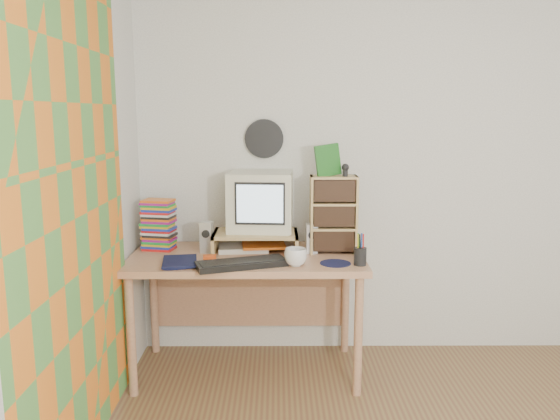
{
  "coord_description": "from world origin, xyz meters",
  "views": [
    {
      "loc": [
        -0.85,
        -1.8,
        1.6
      ],
      "look_at": [
        -0.83,
        1.33,
        1.04
      ],
      "focal_mm": 35.0,
      "sensor_mm": 36.0,
      "label": 1
    }
  ],
  "objects_px": {
    "dvd_stack": "(159,229)",
    "mug": "(296,257)",
    "cd_rack": "(333,214)",
    "diary": "(162,260)",
    "desk": "(248,274)",
    "crt_monitor": "(261,202)",
    "keyboard": "(242,264)"
  },
  "relations": [
    {
      "from": "dvd_stack",
      "to": "mug",
      "type": "distance_m",
      "value": 0.93
    },
    {
      "from": "cd_rack",
      "to": "diary",
      "type": "distance_m",
      "value": 1.05
    },
    {
      "from": "desk",
      "to": "mug",
      "type": "xyz_separation_m",
      "value": [
        0.29,
        -0.3,
        0.18
      ]
    },
    {
      "from": "dvd_stack",
      "to": "cd_rack",
      "type": "bearing_deg",
      "value": 7.35
    },
    {
      "from": "crt_monitor",
      "to": "dvd_stack",
      "type": "relative_size",
      "value": 1.48
    },
    {
      "from": "mug",
      "to": "crt_monitor",
      "type": "bearing_deg",
      "value": 118.3
    },
    {
      "from": "desk",
      "to": "diary",
      "type": "relative_size",
      "value": 5.99
    },
    {
      "from": "desk",
      "to": "dvd_stack",
      "type": "bearing_deg",
      "value": 171.79
    },
    {
      "from": "crt_monitor",
      "to": "cd_rack",
      "type": "relative_size",
      "value": 0.81
    },
    {
      "from": "diary",
      "to": "keyboard",
      "type": "bearing_deg",
      "value": -14.48
    },
    {
      "from": "dvd_stack",
      "to": "diary",
      "type": "relative_size",
      "value": 1.11
    },
    {
      "from": "keyboard",
      "to": "cd_rack",
      "type": "relative_size",
      "value": 1.06
    },
    {
      "from": "mug",
      "to": "diary",
      "type": "relative_size",
      "value": 0.54
    },
    {
      "from": "mug",
      "to": "diary",
      "type": "distance_m",
      "value": 0.75
    },
    {
      "from": "cd_rack",
      "to": "diary",
      "type": "bearing_deg",
      "value": -164.5
    },
    {
      "from": "cd_rack",
      "to": "diary",
      "type": "height_order",
      "value": "cd_rack"
    },
    {
      "from": "mug",
      "to": "dvd_stack",
      "type": "bearing_deg",
      "value": 155.97
    },
    {
      "from": "crt_monitor",
      "to": "cd_rack",
      "type": "bearing_deg",
      "value": -5.32
    },
    {
      "from": "keyboard",
      "to": "desk",
      "type": "bearing_deg",
      "value": 68.54
    },
    {
      "from": "keyboard",
      "to": "cd_rack",
      "type": "bearing_deg",
      "value": 12.03
    },
    {
      "from": "desk",
      "to": "keyboard",
      "type": "bearing_deg",
      "value": -92.84
    },
    {
      "from": "keyboard",
      "to": "dvd_stack",
      "type": "relative_size",
      "value": 1.93
    },
    {
      "from": "desk",
      "to": "dvd_stack",
      "type": "distance_m",
      "value": 0.62
    },
    {
      "from": "desk",
      "to": "crt_monitor",
      "type": "distance_m",
      "value": 0.45
    },
    {
      "from": "keyboard",
      "to": "mug",
      "type": "distance_m",
      "value": 0.3
    },
    {
      "from": "keyboard",
      "to": "diary",
      "type": "relative_size",
      "value": 2.15
    },
    {
      "from": "desk",
      "to": "dvd_stack",
      "type": "relative_size",
      "value": 5.39
    },
    {
      "from": "desk",
      "to": "cd_rack",
      "type": "xyz_separation_m",
      "value": [
        0.53,
        0.01,
        0.37
      ]
    },
    {
      "from": "dvd_stack",
      "to": "mug",
      "type": "height_order",
      "value": "dvd_stack"
    },
    {
      "from": "desk",
      "to": "mug",
      "type": "relative_size",
      "value": 11.08
    },
    {
      "from": "crt_monitor",
      "to": "dvd_stack",
      "type": "distance_m",
      "value": 0.66
    },
    {
      "from": "desk",
      "to": "keyboard",
      "type": "height_order",
      "value": "keyboard"
    }
  ]
}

